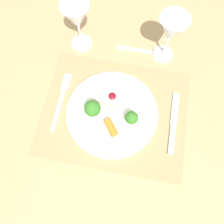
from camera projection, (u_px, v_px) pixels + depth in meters
The scene contains 9 objects.
ground_plane at pixel (113, 151), 1.40m from camera, with size 8.00×8.00×0.00m, color brown.
dining_table at pixel (114, 120), 0.76m from camera, with size 1.37×1.24×0.76m.
placemat at pixel (114, 112), 0.69m from camera, with size 0.45×0.36×0.00m, color #9E895B.
dinner_plate at pixel (112, 113), 0.67m from camera, with size 0.28×0.28×0.08m.
fork at pixel (62, 98), 0.70m from camera, with size 0.02×0.20×0.01m.
knife at pixel (173, 127), 0.66m from camera, with size 0.02×0.20×0.01m.
spoon at pixel (156, 53), 0.75m from camera, with size 0.18×0.05×0.02m.
wine_glass_near at pixel (171, 31), 0.64m from camera, with size 0.09×0.09×0.17m.
wine_glass_far at pixel (77, 18), 0.66m from camera, with size 0.09×0.09×0.17m.
Camera 1 is at (0.03, -0.22, 1.41)m, focal length 35.00 mm.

